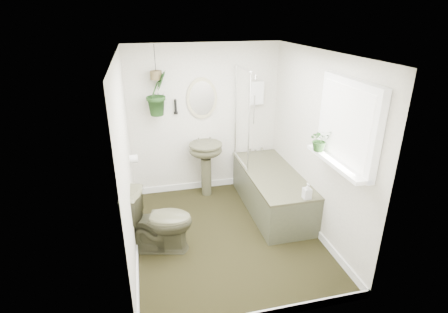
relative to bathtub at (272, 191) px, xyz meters
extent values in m
cube|color=black|center=(-0.80, -0.50, -0.30)|extent=(2.30, 2.80, 0.02)
cube|color=white|center=(-0.80, -0.50, 2.02)|extent=(2.30, 2.80, 0.02)
cube|color=silver|center=(-0.80, 0.91, 0.86)|extent=(2.30, 0.02, 2.30)
cube|color=silver|center=(-0.80, -1.91, 0.86)|extent=(2.30, 0.02, 2.30)
cube|color=silver|center=(-1.96, -0.50, 0.86)|extent=(0.02, 2.80, 2.30)
cube|color=silver|center=(0.36, -0.50, 0.86)|extent=(0.02, 2.80, 2.30)
cube|color=white|center=(-0.80, -0.50, -0.24)|extent=(2.30, 2.80, 0.10)
cube|color=white|center=(0.00, 0.84, 1.26)|extent=(0.20, 0.10, 0.35)
ellipsoid|color=#BCB388|center=(-0.84, 0.87, 1.21)|extent=(0.46, 0.03, 0.62)
cylinder|color=black|center=(-1.24, 0.86, 1.11)|extent=(0.04, 0.04, 0.22)
cylinder|color=white|center=(-1.90, 0.20, 0.61)|extent=(0.11, 0.11, 0.11)
cube|color=white|center=(0.29, -1.20, 1.36)|extent=(0.08, 1.00, 0.90)
cube|color=white|center=(0.22, -1.20, 0.94)|extent=(0.18, 1.00, 0.04)
cube|color=white|center=(0.24, -1.20, 1.36)|extent=(0.01, 0.86, 0.76)
imported|color=#494832|center=(-1.65, -0.57, 0.11)|extent=(0.87, 0.63, 0.80)
imported|color=black|center=(0.17, -0.90, 1.09)|extent=(0.27, 0.25, 0.26)
imported|color=black|center=(-1.50, 0.75, 1.35)|extent=(0.44, 0.44, 0.63)
imported|color=#2D2221|center=(0.14, -0.79, 0.39)|extent=(0.10, 0.10, 0.20)
cylinder|color=brown|center=(-1.50, 0.75, 1.60)|extent=(0.16, 0.16, 0.12)
camera|label=1|loc=(-1.73, -4.20, 2.42)|focal=28.00mm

